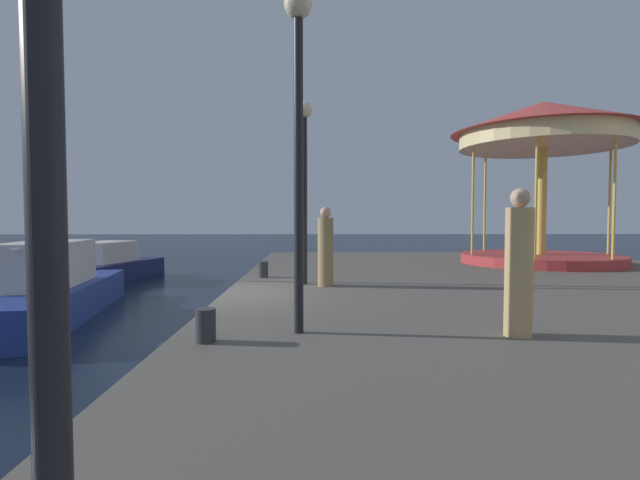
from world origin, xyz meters
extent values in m
plane|color=black|center=(0.00, 0.00, 0.00)|extent=(120.00, 120.00, 0.00)
cube|color=#5B564F|center=(6.65, 0.00, 0.40)|extent=(13.31, 22.21, 0.80)
cube|color=navy|center=(-4.21, 1.33, 0.38)|extent=(2.82, 6.49, 0.77)
cube|color=beige|center=(-4.20, 1.27, 1.26)|extent=(1.71, 2.93, 0.99)
cylinder|color=silver|center=(-4.36, 2.28, 3.51)|extent=(0.12, 0.12, 5.48)
cylinder|color=silver|center=(-4.13, 0.89, 1.67)|extent=(0.54, 2.80, 0.08)
cube|color=#19214C|center=(-5.72, 7.48, 0.35)|extent=(2.92, 5.25, 0.71)
cube|color=beige|center=(-5.71, 7.56, 1.08)|extent=(1.80, 2.41, 0.74)
cube|color=#4C6070|center=(-5.50, 8.63, 1.23)|extent=(1.20, 0.33, 0.33)
cylinder|color=#B23333|center=(9.29, 5.89, 0.95)|extent=(5.03, 5.03, 0.30)
cylinder|color=gold|center=(9.29, 5.89, 2.83)|extent=(0.28, 0.28, 3.47)
cylinder|color=#F2E099|center=(9.29, 5.89, 4.82)|extent=(5.25, 5.25, 0.50)
cone|color=#C63D38|center=(9.29, 5.89, 5.57)|extent=(5.83, 5.83, 1.01)
cylinder|color=gold|center=(11.56, 5.89, 2.83)|extent=(0.08, 0.08, 3.47)
cylinder|color=gold|center=(10.43, 7.86, 2.83)|extent=(0.08, 0.08, 3.47)
cylinder|color=gold|center=(8.16, 7.86, 2.83)|extent=(0.08, 0.08, 3.47)
cylinder|color=gold|center=(7.03, 5.89, 2.83)|extent=(0.08, 0.08, 3.47)
cylinder|color=gold|center=(8.16, 3.93, 2.83)|extent=(0.08, 0.08, 3.47)
cylinder|color=gold|center=(10.43, 3.93, 2.83)|extent=(0.08, 0.08, 3.47)
cylinder|color=black|center=(0.91, -7.77, 2.84)|extent=(0.12, 0.12, 4.08)
cylinder|color=black|center=(1.58, -3.33, 2.78)|extent=(0.12, 0.12, 3.97)
sphere|color=#F9E5B2|center=(1.58, -3.33, 4.95)|extent=(0.36, 0.36, 0.36)
cylinder|color=black|center=(1.59, 1.11, 2.65)|extent=(0.12, 0.12, 3.69)
sphere|color=#F9E5B2|center=(1.59, 1.11, 4.67)|extent=(0.36, 0.36, 0.36)
cylinder|color=#2D2D33|center=(0.49, -3.77, 1.00)|extent=(0.24, 0.24, 0.40)
cylinder|color=#2D2D33|center=(0.54, 2.36, 1.00)|extent=(0.24, 0.24, 0.40)
cylinder|color=#937A4C|center=(2.05, 0.81, 1.54)|extent=(0.34, 0.34, 1.49)
sphere|color=tan|center=(2.05, 0.81, 2.41)|extent=(0.24, 0.24, 0.24)
cylinder|color=tan|center=(4.33, -3.54, 1.60)|extent=(0.34, 0.34, 1.61)
sphere|color=tan|center=(4.33, -3.54, 2.53)|extent=(0.24, 0.24, 0.24)
camera|label=1|loc=(1.75, -9.26, 2.26)|focal=26.11mm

